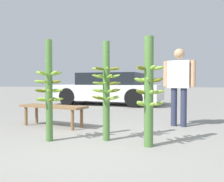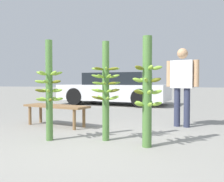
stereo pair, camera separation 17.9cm
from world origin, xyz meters
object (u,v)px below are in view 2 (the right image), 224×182
Objects in this scene: banana_stalk_center at (106,89)px; banana_stalk_right at (147,91)px; parked_car at (115,89)px; banana_stalk_left at (49,89)px; vendor_person at (182,81)px; market_bench at (56,108)px.

banana_stalk_right reaches higher than banana_stalk_center.
banana_stalk_left is at bearing -167.69° from parked_car.
parked_car is at bearing 107.00° from banana_stalk_right.
banana_stalk_left is at bearing 178.71° from banana_stalk_right.
vendor_person is 2.54m from market_bench.
banana_stalk_center reaches higher than parked_car.
banana_stalk_right is (0.64, -0.23, -0.02)m from banana_stalk_center.
parked_car is (-2.39, 4.49, -0.30)m from vendor_person.
banana_stalk_left is at bearing -52.09° from market_bench.
banana_stalk_left reaches higher than banana_stalk_right.
banana_stalk_center is at bearing 159.88° from banana_stalk_right.
parked_car is at bearing 101.87° from banana_stalk_center.
vendor_person is at bearing -143.63° from parked_car.
market_bench is (-1.29, 0.94, -0.42)m from banana_stalk_center.
banana_stalk_center is 0.99× the size of banana_stalk_right.
parked_car is at bearing -43.38° from vendor_person.
banana_stalk_center is 6.08m from parked_car.
banana_stalk_center is 1.01× the size of market_bench.
banana_stalk_right is at bearing 91.96° from vendor_person.
banana_stalk_center is 0.34× the size of parked_car.
banana_stalk_right is 2.30m from market_bench.
vendor_person reaches higher than banana_stalk_right.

